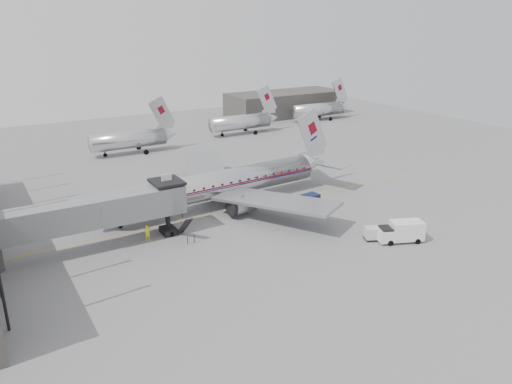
% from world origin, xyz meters
% --- Properties ---
extents(ground, '(160.00, 160.00, 0.00)m').
position_xyz_m(ground, '(0.00, 0.00, 0.00)').
color(ground, slate).
rests_on(ground, ground).
extents(hangar, '(30.00, 12.00, 6.00)m').
position_xyz_m(hangar, '(45.00, 60.00, 3.00)').
color(hangar, '#3C3936').
rests_on(hangar, ground).
extents(apron_line, '(60.00, 0.15, 0.01)m').
position_xyz_m(apron_line, '(3.00, 6.00, 0.01)').
color(apron_line, gold).
rests_on(apron_line, ground).
extents(jet_bridge, '(21.00, 6.20, 7.10)m').
position_xyz_m(jet_bridge, '(-16.66, 3.67, 4.18)').
color(jet_bridge, slate).
rests_on(jet_bridge, ground).
extents(distant_aircraft_near, '(16.39, 3.20, 10.26)m').
position_xyz_m(distant_aircraft_near, '(-1.79, 42.00, 2.73)').
color(distant_aircraft_near, silver).
rests_on(distant_aircraft_near, ground).
extents(distant_aircraft_mid, '(16.39, 3.20, 10.26)m').
position_xyz_m(distant_aircraft_mid, '(24.21, 46.00, 2.73)').
color(distant_aircraft_mid, silver).
rests_on(distant_aircraft_mid, ground).
extents(distant_aircraft_far, '(16.39, 3.20, 10.26)m').
position_xyz_m(distant_aircraft_far, '(48.21, 50.00, 2.73)').
color(distant_aircraft_far, silver).
rests_on(distant_aircraft_far, ground).
extents(airliner, '(36.94, 34.15, 11.68)m').
position_xyz_m(airliner, '(0.74, 9.05, 2.94)').
color(airliner, silver).
rests_on(airliner, ground).
extents(service_van, '(5.43, 3.70, 2.39)m').
position_xyz_m(service_van, '(12.32, -11.96, 1.25)').
color(service_van, white).
rests_on(service_van, ground).
extents(baggage_cart_navy, '(2.53, 2.07, 1.80)m').
position_xyz_m(baggage_cart_navy, '(10.12, 2.00, 0.96)').
color(baggage_cart_navy, '#0E1A38').
rests_on(baggage_cart_navy, ground).
extents(baggage_cart_white, '(2.33, 2.10, 1.50)m').
position_xyz_m(baggage_cart_white, '(10.04, -10.00, 0.80)').
color(baggage_cart_white, silver).
rests_on(baggage_cart_white, ground).
extents(ramp_worker, '(0.73, 0.54, 1.81)m').
position_xyz_m(ramp_worker, '(-12.00, 3.00, 0.91)').
color(ramp_worker, yellow).
rests_on(ramp_worker, ground).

